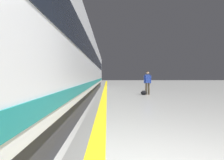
{
  "coord_description": "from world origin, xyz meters",
  "views": [
    {
      "loc": [
        -1.05,
        -1.77,
        1.36
      ],
      "look_at": [
        -0.87,
        5.31,
        1.22
      ],
      "focal_mm": 29.57,
      "sensor_mm": 36.0,
      "label": 1
    }
  ],
  "objects": [
    {
      "name": "duffel_bag_near",
      "position": [
        1.61,
        11.54,
        0.15
      ],
      "size": [
        0.44,
        0.26,
        0.36
      ],
      "color": "black",
      "rests_on": "ground"
    },
    {
      "name": "safety_line_strip",
      "position": [
        -1.26,
        10.0,
        0.0
      ],
      "size": [
        0.36,
        80.0,
        0.01
      ],
      "primitive_type": "cube",
      "color": "yellow",
      "rests_on": "ground"
    },
    {
      "name": "passenger_near",
      "position": [
        1.93,
        11.75,
        1.02
      ],
      "size": [
        0.55,
        0.23,
        1.75
      ],
      "color": "brown",
      "rests_on": "ground"
    },
    {
      "name": "tactile_edge_band",
      "position": [
        -1.54,
        10.0,
        0.0
      ],
      "size": [
        0.51,
        80.0,
        0.01
      ],
      "primitive_type": "cube",
      "color": "slate",
      "rests_on": "ground"
    },
    {
      "name": "high_speed_train",
      "position": [
        -3.26,
        6.02,
        2.51
      ],
      "size": [
        2.94,
        36.46,
        4.97
      ],
      "color": "#38383D",
      "rests_on": "ground"
    }
  ]
}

